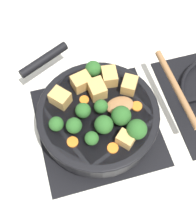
# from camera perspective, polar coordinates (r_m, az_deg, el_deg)

# --- Properties ---
(ground_plane) EXTENTS (2.40, 2.40, 0.00)m
(ground_plane) POSITION_cam_1_polar(r_m,az_deg,el_deg) (0.83, -0.00, -2.75)
(ground_plane) COLOR silver
(front_burner_grate) EXTENTS (0.31, 0.31, 0.03)m
(front_burner_grate) POSITION_cam_1_polar(r_m,az_deg,el_deg) (0.82, -0.00, -2.39)
(front_burner_grate) COLOR black
(front_burner_grate) RESTS_ON ground_plane
(skillet_pan) EXTENTS (0.39, 0.32, 0.06)m
(skillet_pan) POSITION_cam_1_polar(r_m,az_deg,el_deg) (0.78, -0.10, -0.80)
(skillet_pan) COLOR black
(skillet_pan) RESTS_ON front_burner_grate
(wooden_spoon) EXTENTS (0.23, 0.20, 0.02)m
(wooden_spoon) POSITION_cam_1_polar(r_m,az_deg,el_deg) (0.78, 9.87, 3.09)
(wooden_spoon) COLOR olive
(wooden_spoon) RESTS_ON skillet_pan
(tofu_cube_center_large) EXTENTS (0.05, 0.04, 0.04)m
(tofu_cube_center_large) POSITION_cam_1_polar(r_m,az_deg,el_deg) (0.78, 2.09, 6.50)
(tofu_cube_center_large) COLOR tan
(tofu_cube_center_large) RESTS_ON skillet_pan
(tofu_cube_near_handle) EXTENTS (0.05, 0.05, 0.03)m
(tofu_cube_near_handle) POSITION_cam_1_polar(r_m,az_deg,el_deg) (0.71, 5.07, -4.97)
(tofu_cube_near_handle) COLOR tan
(tofu_cube_near_handle) RESTS_ON skillet_pan
(tofu_cube_east_chunk) EXTENTS (0.05, 0.04, 0.04)m
(tofu_cube_east_chunk) POSITION_cam_1_polar(r_m,az_deg,el_deg) (0.76, -0.20, 4.20)
(tofu_cube_east_chunk) COLOR tan
(tofu_cube_east_chunk) RESTS_ON skillet_pan
(tofu_cube_west_chunk) EXTENTS (0.06, 0.06, 0.04)m
(tofu_cube_west_chunk) POSITION_cam_1_polar(r_m,az_deg,el_deg) (0.76, -6.93, 2.56)
(tofu_cube_west_chunk) COLOR tan
(tofu_cube_west_chunk) RESTS_ON skillet_pan
(tofu_cube_back_piece) EXTENTS (0.05, 0.05, 0.04)m
(tofu_cube_back_piece) POSITION_cam_1_polar(r_m,az_deg,el_deg) (0.77, -3.05, 5.51)
(tofu_cube_back_piece) COLOR tan
(tofu_cube_back_piece) RESTS_ON skillet_pan
(tofu_cube_front_piece) EXTENTS (0.05, 0.05, 0.03)m
(tofu_cube_front_piece) POSITION_cam_1_polar(r_m,az_deg,el_deg) (0.77, 5.74, 4.92)
(tofu_cube_front_piece) COLOR tan
(tofu_cube_front_piece) RESTS_ON skillet_pan
(broccoli_floret_near_spoon) EXTENTS (0.04, 0.04, 0.04)m
(broccoli_floret_near_spoon) POSITION_cam_1_polar(r_m,az_deg,el_deg) (0.73, -2.74, 0.18)
(broccoli_floret_near_spoon) COLOR #709956
(broccoli_floret_near_spoon) RESTS_ON skillet_pan
(broccoli_floret_center_top) EXTENTS (0.05, 0.05, 0.05)m
(broccoli_floret_center_top) POSITION_cam_1_polar(r_m,az_deg,el_deg) (0.70, 7.09, -3.18)
(broccoli_floret_center_top) COLOR #709956
(broccoli_floret_center_top) RESTS_ON skillet_pan
(broccoli_floret_east_rim) EXTENTS (0.04, 0.04, 0.05)m
(broccoli_floret_east_rim) POSITION_cam_1_polar(r_m,az_deg,el_deg) (0.79, -0.88, 7.88)
(broccoli_floret_east_rim) COLOR #709956
(broccoli_floret_east_rim) RESTS_ON skillet_pan
(broccoli_floret_west_rim) EXTENTS (0.04, 0.04, 0.04)m
(broccoli_floret_west_rim) POSITION_cam_1_polar(r_m,az_deg,el_deg) (0.71, -4.42, -2.51)
(broccoli_floret_west_rim) COLOR #709956
(broccoli_floret_west_rim) RESTS_ON skillet_pan
(broccoli_floret_north_edge) EXTENTS (0.03, 0.03, 0.04)m
(broccoli_floret_north_edge) POSITION_cam_1_polar(r_m,az_deg,el_deg) (0.70, -1.17, -4.86)
(broccoli_floret_north_edge) COLOR #709956
(broccoli_floret_north_edge) RESTS_ON skillet_pan
(broccoli_floret_south_cluster) EXTENTS (0.03, 0.03, 0.04)m
(broccoli_floret_south_cluster) POSITION_cam_1_polar(r_m,az_deg,el_deg) (0.73, 0.54, 1.02)
(broccoli_floret_south_cluster) COLOR #709956
(broccoli_floret_south_cluster) RESTS_ON skillet_pan
(broccoli_floret_mid_floret) EXTENTS (0.04, 0.04, 0.05)m
(broccoli_floret_mid_floret) POSITION_cam_1_polar(r_m,az_deg,el_deg) (0.71, 0.71, -2.44)
(broccoli_floret_mid_floret) COLOR #709956
(broccoli_floret_mid_floret) RESTS_ON skillet_pan
(broccoli_floret_small_inner) EXTENTS (0.03, 0.03, 0.04)m
(broccoli_floret_small_inner) POSITION_cam_1_polar(r_m,az_deg,el_deg) (0.72, -7.64, -2.20)
(broccoli_floret_small_inner) COLOR #709956
(broccoli_floret_small_inner) RESTS_ON skillet_pan
(broccoli_floret_tall_stem) EXTENTS (0.05, 0.05, 0.05)m
(broccoli_floret_tall_stem) POSITION_cam_1_polar(r_m,az_deg,el_deg) (0.72, 4.26, -0.70)
(broccoli_floret_tall_stem) COLOR #709956
(broccoli_floret_tall_stem) RESTS_ON skillet_pan
(carrot_slice_orange_thin) EXTENTS (0.03, 0.03, 0.01)m
(carrot_slice_orange_thin) POSITION_cam_1_polar(r_m,az_deg,el_deg) (0.71, 2.72, -6.61)
(carrot_slice_orange_thin) COLOR orange
(carrot_slice_orange_thin) RESTS_ON skillet_pan
(carrot_slice_near_center) EXTENTS (0.03, 0.03, 0.01)m
(carrot_slice_near_center) POSITION_cam_1_polar(r_m,az_deg,el_deg) (0.76, 7.10, 1.04)
(carrot_slice_near_center) COLOR orange
(carrot_slice_near_center) RESTS_ON skillet_pan
(carrot_slice_edge_slice) EXTENTS (0.03, 0.03, 0.01)m
(carrot_slice_edge_slice) POSITION_cam_1_polar(r_m,az_deg,el_deg) (0.72, -4.67, -5.49)
(carrot_slice_edge_slice) COLOR orange
(carrot_slice_edge_slice) RESTS_ON skillet_pan
(carrot_slice_under_broccoli) EXTENTS (0.02, 0.02, 0.01)m
(carrot_slice_under_broccoli) POSITION_cam_1_polar(r_m,az_deg,el_deg) (0.77, -2.54, 2.22)
(carrot_slice_under_broccoli) COLOR orange
(carrot_slice_under_broccoli) RESTS_ON skillet_pan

